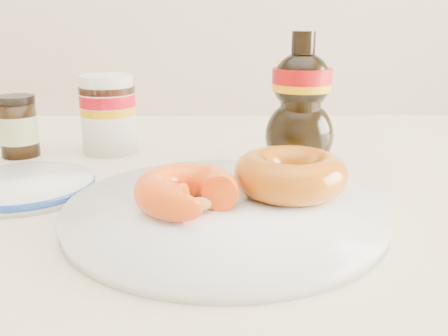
{
  "coord_description": "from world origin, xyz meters",
  "views": [
    {
      "loc": [
        0.06,
        -0.4,
        0.93
      ],
      "look_at": [
        0.06,
        0.08,
        0.79
      ],
      "focal_mm": 40.0,
      "sensor_mm": 36.0,
      "label": 1
    }
  ],
  "objects_px": {
    "plate": "(224,211)",
    "blue_rim_saucer": "(24,186)",
    "donut_whole": "(290,174)",
    "dining_table": "(171,265)",
    "donut_bitten": "(187,191)",
    "dark_jar": "(18,127)",
    "syrup_bottle": "(301,101)",
    "nutella_jar": "(108,111)"
  },
  "relations": [
    {
      "from": "syrup_bottle",
      "to": "blue_rim_saucer",
      "type": "xyz_separation_m",
      "value": [
        -0.31,
        -0.1,
        -0.08
      ]
    },
    {
      "from": "nutella_jar",
      "to": "blue_rim_saucer",
      "type": "distance_m",
      "value": 0.19
    },
    {
      "from": "donut_bitten",
      "to": "syrup_bottle",
      "type": "xyz_separation_m",
      "value": [
        0.13,
        0.18,
        0.05
      ]
    },
    {
      "from": "donut_bitten",
      "to": "plate",
      "type": "bearing_deg",
      "value": 29.08
    },
    {
      "from": "dark_jar",
      "to": "syrup_bottle",
      "type": "bearing_deg",
      "value": -8.17
    },
    {
      "from": "plate",
      "to": "donut_bitten",
      "type": "relative_size",
      "value": 3.13
    },
    {
      "from": "syrup_bottle",
      "to": "nutella_jar",
      "type": "bearing_deg",
      "value": 163.71
    },
    {
      "from": "nutella_jar",
      "to": "plate",
      "type": "bearing_deg",
      "value": -57.32
    },
    {
      "from": "plate",
      "to": "donut_bitten",
      "type": "bearing_deg",
      "value": -163.12
    },
    {
      "from": "donut_whole",
      "to": "nutella_jar",
      "type": "height_order",
      "value": "nutella_jar"
    },
    {
      "from": "plate",
      "to": "nutella_jar",
      "type": "distance_m",
      "value": 0.3
    },
    {
      "from": "plate",
      "to": "dark_jar",
      "type": "xyz_separation_m",
      "value": [
        -0.28,
        0.23,
        0.03
      ]
    },
    {
      "from": "dining_table",
      "to": "nutella_jar",
      "type": "relative_size",
      "value": 13.02
    },
    {
      "from": "nutella_jar",
      "to": "syrup_bottle",
      "type": "bearing_deg",
      "value": -16.29
    },
    {
      "from": "plate",
      "to": "syrup_bottle",
      "type": "xyz_separation_m",
      "value": [
        0.1,
        0.17,
        0.08
      ]
    },
    {
      "from": "donut_whole",
      "to": "blue_rim_saucer",
      "type": "relative_size",
      "value": 0.74
    },
    {
      "from": "dining_table",
      "to": "plate",
      "type": "relative_size",
      "value": 4.66
    },
    {
      "from": "plate",
      "to": "donut_whole",
      "type": "distance_m",
      "value": 0.08
    },
    {
      "from": "donut_bitten",
      "to": "nutella_jar",
      "type": "height_order",
      "value": "nutella_jar"
    },
    {
      "from": "dining_table",
      "to": "donut_whole",
      "type": "relative_size",
      "value": 12.53
    },
    {
      "from": "nutella_jar",
      "to": "donut_whole",
      "type": "bearing_deg",
      "value": -44.11
    },
    {
      "from": "plate",
      "to": "blue_rim_saucer",
      "type": "bearing_deg",
      "value": 161.04
    },
    {
      "from": "donut_bitten",
      "to": "donut_whole",
      "type": "relative_size",
      "value": 0.86
    },
    {
      "from": "donut_whole",
      "to": "blue_rim_saucer",
      "type": "bearing_deg",
      "value": 171.15
    },
    {
      "from": "nutella_jar",
      "to": "blue_rim_saucer",
      "type": "height_order",
      "value": "nutella_jar"
    },
    {
      "from": "dining_table",
      "to": "dark_jar",
      "type": "distance_m",
      "value": 0.3
    },
    {
      "from": "donut_bitten",
      "to": "nutella_jar",
      "type": "relative_size",
      "value": 0.89
    },
    {
      "from": "blue_rim_saucer",
      "to": "donut_bitten",
      "type": "bearing_deg",
      "value": -24.96
    },
    {
      "from": "donut_whole",
      "to": "syrup_bottle",
      "type": "height_order",
      "value": "syrup_bottle"
    },
    {
      "from": "donut_whole",
      "to": "dark_jar",
      "type": "bearing_deg",
      "value": 150.18
    },
    {
      "from": "blue_rim_saucer",
      "to": "nutella_jar",
      "type": "bearing_deg",
      "value": 71.72
    },
    {
      "from": "plate",
      "to": "blue_rim_saucer",
      "type": "height_order",
      "value": "same"
    },
    {
      "from": "donut_bitten",
      "to": "dark_jar",
      "type": "distance_m",
      "value": 0.34
    },
    {
      "from": "donut_whole",
      "to": "nutella_jar",
      "type": "relative_size",
      "value": 1.04
    },
    {
      "from": "plate",
      "to": "nutella_jar",
      "type": "height_order",
      "value": "nutella_jar"
    },
    {
      "from": "dining_table",
      "to": "syrup_bottle",
      "type": "bearing_deg",
      "value": 34.76
    },
    {
      "from": "dining_table",
      "to": "blue_rim_saucer",
      "type": "relative_size",
      "value": 9.32
    },
    {
      "from": "nutella_jar",
      "to": "syrup_bottle",
      "type": "distance_m",
      "value": 0.27
    },
    {
      "from": "donut_whole",
      "to": "syrup_bottle",
      "type": "distance_m",
      "value": 0.15
    },
    {
      "from": "dining_table",
      "to": "dark_jar",
      "type": "bearing_deg",
      "value": 143.39
    },
    {
      "from": "dining_table",
      "to": "plate",
      "type": "bearing_deg",
      "value": -47.49
    },
    {
      "from": "plate",
      "to": "syrup_bottle",
      "type": "distance_m",
      "value": 0.21
    }
  ]
}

